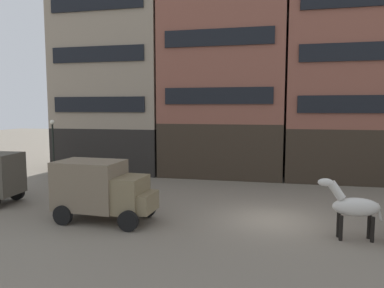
% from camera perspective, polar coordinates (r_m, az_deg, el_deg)
% --- Properties ---
extents(ground_plane, '(120.00, 120.00, 0.00)m').
position_cam_1_polar(ground_plane, '(16.23, 12.93, -11.90)').
color(ground_plane, slate).
extents(building_far_left, '(8.81, 5.53, 18.09)m').
position_cam_1_polar(building_far_left, '(28.83, -12.74, 14.02)').
color(building_far_left, black).
rests_on(building_far_left, ground_plane).
extents(building_center_left, '(9.12, 5.53, 15.73)m').
position_cam_1_polar(building_center_left, '(26.29, 5.03, 12.36)').
color(building_center_left, '#33281E').
rests_on(building_center_left, ground_plane).
extents(building_center_right, '(8.58, 5.53, 13.58)m').
position_cam_1_polar(building_center_right, '(26.49, 23.84, 9.51)').
color(building_center_right, '#33281E').
rests_on(building_center_right, ground_plane).
extents(draft_horse, '(2.35, 0.71, 2.30)m').
position_cam_1_polar(draft_horse, '(14.53, 24.71, -9.18)').
color(draft_horse, beige).
rests_on(draft_horse, ground_plane).
extents(delivery_truck_near, '(4.43, 2.32, 2.62)m').
position_cam_1_polar(delivery_truck_near, '(15.84, -14.40, -7.04)').
color(delivery_truck_near, '#7A6B4C').
rests_on(delivery_truck_near, ground_plane).
extents(pedestrian_officer, '(0.49, 0.49, 1.79)m').
position_cam_1_polar(pedestrian_officer, '(23.68, -18.87, -4.03)').
color(pedestrian_officer, '#38332D').
rests_on(pedestrian_officer, ground_plane).
extents(streetlamp_curbside, '(0.32, 0.32, 4.12)m').
position_cam_1_polar(streetlamp_curbside, '(25.89, -21.64, 0.46)').
color(streetlamp_curbside, black).
rests_on(streetlamp_curbside, ground_plane).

